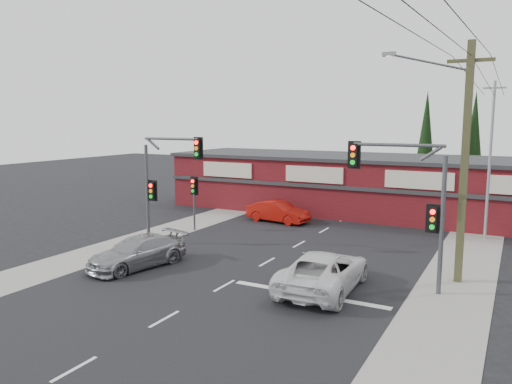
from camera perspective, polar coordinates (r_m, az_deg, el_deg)
The scene contains 18 objects.
ground at distance 22.90m, azimuth -0.76°, elevation -9.13°, with size 120.00×120.00×0.00m, color black.
road_strip at distance 27.22m, azimuth 4.33°, elevation -6.32°, with size 14.00×70.00×0.01m, color black.
verge_left at distance 31.49m, azimuth -10.02°, elevation -4.40°, with size 3.00×70.00×0.02m, color gray.
verge_right at distance 25.19m, azimuth 22.53°, elevation -8.13°, with size 3.00×70.00×0.02m, color gray.
stop_line at distance 20.19m, azimuth 6.06°, elevation -11.56°, with size 6.50×0.35×0.01m, color silver.
white_suv at distance 20.59m, azimuth 7.74°, elevation -8.91°, with size 2.63×5.71×1.59m, color silver.
silver_suv at distance 24.10m, azimuth -13.41°, elevation -6.70°, with size 2.01×4.94×1.43m, color gray.
red_sedan at distance 33.65m, azimuth 2.55°, elevation -2.24°, with size 1.51×4.34×1.43m, color #9E1009.
lane_dashes at distance 29.65m, azimuth 6.45°, elevation -5.11°, with size 0.12×53.03×0.01m.
shop_building at distance 38.22m, azimuth 10.23°, elevation 1.05°, with size 27.30×8.40×4.22m.
conifer_near at distance 43.74m, azimuth 18.83°, elevation 6.03°, with size 1.80×1.80×9.25m.
conifer_far at distance 45.31m, azimuth 23.63°, elevation 5.85°, with size 1.80×1.80×9.25m.
traffic_mast_left at distance 27.26m, azimuth -10.66°, elevation 1.98°, with size 3.77×0.27×5.97m.
traffic_mast_right at distance 20.69m, azimuth 17.53°, elevation -0.18°, with size 3.96×0.27×5.97m.
pedestal_signal at distance 31.09m, azimuth -7.10°, elevation -0.01°, with size 0.55×0.27×3.38m.
utility_pole at distance 22.30m, azimuth 22.44°, elevation 3.91°, with size 4.38×0.59×10.00m.
steel_pole at distance 31.27m, azimuth 25.18°, elevation 3.55°, with size 1.20×0.16×9.00m.
power_lines at distance 16.96m, azimuth 21.62°, elevation 15.14°, with size 2.01×29.00×1.22m.
Camera 1 is at (10.51, -19.16, 6.85)m, focal length 35.00 mm.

